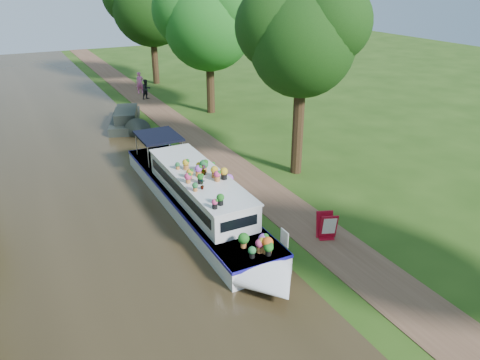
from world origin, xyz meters
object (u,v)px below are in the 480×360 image
at_px(plant_boat, 200,197).
at_px(second_boat, 126,119).
at_px(sandwich_board, 327,227).
at_px(pedestrian_dark, 146,89).
at_px(pedestrian_pink, 140,83).

xyz_separation_m(plant_boat, second_boat, (0.50, 13.53, -0.39)).
relative_size(plant_boat, sandwich_board, 13.21).
distance_m(second_boat, pedestrian_dark, 7.07).
distance_m(plant_boat, second_boat, 13.54).
bearing_deg(plant_boat, pedestrian_pink, 79.99).
relative_size(second_boat, sandwich_board, 6.06).
height_order(second_boat, pedestrian_dark, pedestrian_dark).
height_order(second_boat, sandwich_board, second_boat).
bearing_deg(pedestrian_dark, plant_boat, -121.94).
height_order(second_boat, pedestrian_pink, pedestrian_pink).
bearing_deg(sandwich_board, second_boat, 120.75).
bearing_deg(pedestrian_pink, sandwich_board, -89.79).
relative_size(second_boat, pedestrian_pink, 3.62).
distance_m(plant_boat, pedestrian_dark, 20.15).
bearing_deg(pedestrian_dark, second_boat, -138.65).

